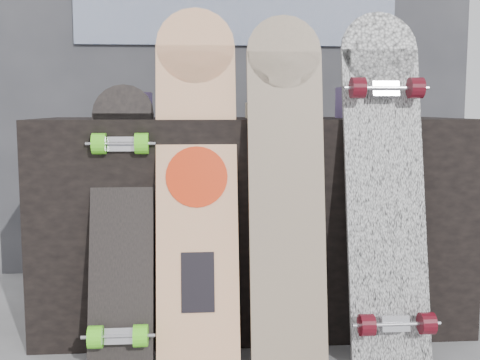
{
  "coord_description": "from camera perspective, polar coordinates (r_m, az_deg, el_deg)",
  "views": [
    {
      "loc": [
        -0.23,
        -1.82,
        0.84
      ],
      "look_at": [
        -0.07,
        0.2,
        0.6
      ],
      "focal_mm": 45.0,
      "sensor_mm": 36.0,
      "label": 1
    }
  ],
  "objects": [
    {
      "name": "booth",
      "position": [
        3.18,
        -0.44,
        11.58
      ],
      "size": [
        2.4,
        0.22,
        2.2
      ],
      "color": "#343439",
      "rests_on": "ground"
    },
    {
      "name": "longboard_cascadia",
      "position": [
        2.06,
        13.61,
        0.18
      ],
      "size": [
        0.27,
        0.33,
        1.17
      ],
      "rotation": [
        -0.22,
        0.0,
        0.0
      ],
      "color": "white",
      "rests_on": "ground"
    },
    {
      "name": "merch_box_small",
      "position": [
        2.42,
        11.03,
        7.22
      ],
      "size": [
        0.14,
        0.14,
        0.12
      ],
      "primitive_type": "cube",
      "color": "#453165",
      "rests_on": "vendor_table"
    },
    {
      "name": "vendor_table",
      "position": [
        2.37,
        1.06,
        -3.84
      ],
      "size": [
        1.6,
        0.6,
        0.8
      ],
      "primitive_type": "cube",
      "color": "black",
      "rests_on": "ground"
    },
    {
      "name": "merch_box_flat",
      "position": [
        2.37,
        3.27,
        6.62
      ],
      "size": [
        0.22,
        0.1,
        0.06
      ],
      "primitive_type": "cube",
      "color": "#D1B78C",
      "rests_on": "vendor_table"
    },
    {
      "name": "skateboard_dark",
      "position": [
        2.02,
        -11.18,
        -3.68
      ],
      "size": [
        0.21,
        0.35,
        0.92
      ],
      "rotation": [
        -0.3,
        0.0,
        0.0
      ],
      "color": "black",
      "rests_on": "ground"
    },
    {
      "name": "merch_box_purple",
      "position": [
        2.43,
        -10.52,
        6.99
      ],
      "size": [
        0.18,
        0.12,
        0.1
      ],
      "primitive_type": "cube",
      "color": "#453165",
      "rests_on": "vendor_table"
    },
    {
      "name": "longboard_geisha",
      "position": [
        2.01,
        -4.13,
        0.77
      ],
      "size": [
        0.27,
        0.31,
        1.19
      ],
      "rotation": [
        -0.24,
        0.0,
        0.0
      ],
      "color": "beige",
      "rests_on": "ground"
    },
    {
      "name": "longboard_celtic",
      "position": [
        1.98,
        4.42,
        0.2
      ],
      "size": [
        0.25,
        0.23,
        1.15
      ],
      "rotation": [
        -0.18,
        0.0,
        0.0
      ],
      "color": "beige",
      "rests_on": "ground"
    }
  ]
}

